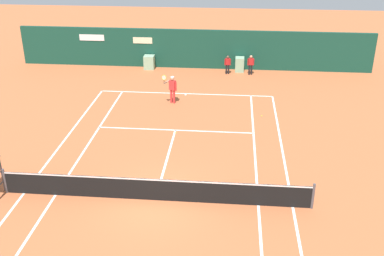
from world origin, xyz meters
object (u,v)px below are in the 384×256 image
player_on_baseline (172,87)px  tennis_ball_mid_court (262,116)px  tennis_ball_by_sideline (176,132)px  ball_kid_left_post (228,63)px  ball_kid_right_post (251,64)px

player_on_baseline → tennis_ball_mid_court: bearing=-173.9°
player_on_baseline → tennis_ball_by_sideline: player_on_baseline is taller
ball_kid_left_post → tennis_ball_by_sideline: ball_kid_left_post is taller
tennis_ball_by_sideline → tennis_ball_mid_court: size_ratio=1.00×
player_on_baseline → ball_kid_right_post: bearing=-107.0°
ball_kid_right_post → tennis_ball_mid_court: size_ratio=20.13×
ball_kid_left_post → tennis_ball_mid_court: (2.05, -7.19, -0.72)m
player_on_baseline → tennis_ball_by_sideline: 4.20m
tennis_ball_by_sideline → tennis_ball_mid_court: 5.12m
ball_kid_right_post → tennis_ball_by_sideline: ball_kid_right_post is taller
tennis_ball_by_sideline → tennis_ball_mid_court: (4.45, 2.53, 0.00)m
tennis_ball_mid_court → tennis_ball_by_sideline: bearing=-150.4°
ball_kid_left_post → tennis_ball_mid_court: bearing=100.3°
ball_kid_left_post → tennis_ball_by_sideline: bearing=70.5°
ball_kid_right_post → ball_kid_left_post: ball_kid_right_post is taller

